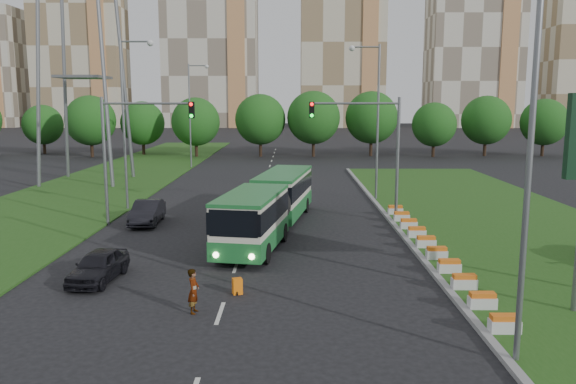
{
  "coord_description": "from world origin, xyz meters",
  "views": [
    {
      "loc": [
        -0.37,
        -25.67,
        7.7
      ],
      "look_at": [
        -0.57,
        5.98,
        2.6
      ],
      "focal_mm": 35.0,
      "sensor_mm": 36.0,
      "label": 1
    }
  ],
  "objects_px": {
    "pedestrian": "(194,291)",
    "traffic_mast_left": "(130,140)",
    "traffic_mast_median": "(373,139)",
    "car_left_far": "(147,212)",
    "car_left_near": "(98,266)",
    "shopping_trolley": "(237,286)",
    "articulated_bus": "(269,204)"
  },
  "relations": [
    {
      "from": "car_left_near",
      "to": "articulated_bus",
      "type": "bearing_deg",
      "value": 58.56
    },
    {
      "from": "car_left_near",
      "to": "pedestrian",
      "type": "height_order",
      "value": "pedestrian"
    },
    {
      "from": "traffic_mast_median",
      "to": "shopping_trolley",
      "type": "bearing_deg",
      "value": -117.81
    },
    {
      "from": "traffic_mast_median",
      "to": "articulated_bus",
      "type": "relative_size",
      "value": 0.49
    },
    {
      "from": "shopping_trolley",
      "to": "articulated_bus",
      "type": "bearing_deg",
      "value": 67.41
    },
    {
      "from": "traffic_mast_median",
      "to": "pedestrian",
      "type": "height_order",
      "value": "traffic_mast_median"
    },
    {
      "from": "car_left_near",
      "to": "shopping_trolley",
      "type": "distance_m",
      "value": 6.41
    },
    {
      "from": "pedestrian",
      "to": "shopping_trolley",
      "type": "relative_size",
      "value": 2.58
    },
    {
      "from": "articulated_bus",
      "to": "car_left_near",
      "type": "bearing_deg",
      "value": -116.65
    },
    {
      "from": "traffic_mast_median",
      "to": "car_left_near",
      "type": "bearing_deg",
      "value": -137.8
    },
    {
      "from": "car_left_near",
      "to": "shopping_trolley",
      "type": "relative_size",
      "value": 6.08
    },
    {
      "from": "traffic_mast_left",
      "to": "car_left_far",
      "type": "height_order",
      "value": "traffic_mast_left"
    },
    {
      "from": "traffic_mast_left",
      "to": "pedestrian",
      "type": "relative_size",
      "value": 4.77
    },
    {
      "from": "car_left_near",
      "to": "traffic_mast_left",
      "type": "bearing_deg",
      "value": 103.44
    },
    {
      "from": "articulated_bus",
      "to": "shopping_trolley",
      "type": "bearing_deg",
      "value": -84.41
    },
    {
      "from": "pedestrian",
      "to": "traffic_mast_left",
      "type": "bearing_deg",
      "value": 29.24
    },
    {
      "from": "car_left_near",
      "to": "pedestrian",
      "type": "bearing_deg",
      "value": -32.65
    },
    {
      "from": "car_left_far",
      "to": "traffic_mast_median",
      "type": "bearing_deg",
      "value": 0.3
    },
    {
      "from": "traffic_mast_left",
      "to": "shopping_trolley",
      "type": "relative_size",
      "value": 12.3
    },
    {
      "from": "shopping_trolley",
      "to": "pedestrian",
      "type": "bearing_deg",
      "value": -142.57
    },
    {
      "from": "articulated_bus",
      "to": "car_left_near",
      "type": "xyz_separation_m",
      "value": [
        -7.03,
        -9.47,
        -0.98
      ]
    },
    {
      "from": "pedestrian",
      "to": "traffic_mast_median",
      "type": "bearing_deg",
      "value": -22.68
    },
    {
      "from": "traffic_mast_median",
      "to": "traffic_mast_left",
      "type": "xyz_separation_m",
      "value": [
        -15.16,
        -1.0,
        0.0
      ]
    },
    {
      "from": "traffic_mast_median",
      "to": "shopping_trolley",
      "type": "distance_m",
      "value": 16.5
    },
    {
      "from": "car_left_near",
      "to": "traffic_mast_median",
      "type": "bearing_deg",
      "value": 47.35
    },
    {
      "from": "car_left_far",
      "to": "shopping_trolley",
      "type": "height_order",
      "value": "car_left_far"
    },
    {
      "from": "traffic_mast_left",
      "to": "car_left_far",
      "type": "distance_m",
      "value": 4.69
    },
    {
      "from": "traffic_mast_median",
      "to": "car_left_far",
      "type": "bearing_deg",
      "value": -177.34
    },
    {
      "from": "traffic_mast_median",
      "to": "traffic_mast_left",
      "type": "relative_size",
      "value": 1.0
    },
    {
      "from": "car_left_far",
      "to": "shopping_trolley",
      "type": "xyz_separation_m",
      "value": [
        7.01,
        -13.24,
        -0.42
      ]
    },
    {
      "from": "traffic_mast_left",
      "to": "pedestrian",
      "type": "xyz_separation_m",
      "value": [
        6.42,
        -14.96,
        -4.51
      ]
    },
    {
      "from": "car_left_far",
      "to": "shopping_trolley",
      "type": "relative_size",
      "value": 6.94
    }
  ]
}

